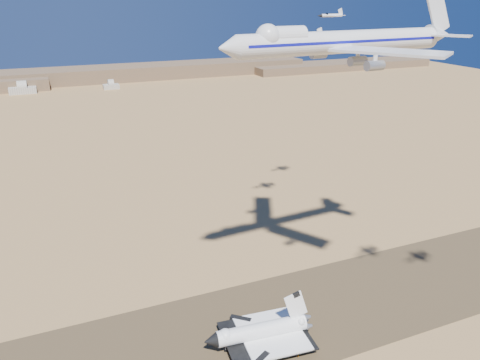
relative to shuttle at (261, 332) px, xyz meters
name	(u,v)px	position (x,y,z in m)	size (l,w,h in m)	color
ground	(203,341)	(-16.85, 8.66, -4.84)	(1200.00, 1200.00, 0.00)	#A48049
runway	(203,341)	(-16.85, 8.66, -4.81)	(600.00, 50.00, 0.06)	brown
ridgeline	(124,75)	(48.47, 535.96, 2.79)	(960.00, 90.00, 18.00)	brown
hangars	(19,91)	(-80.85, 487.09, -0.01)	(200.50, 29.50, 30.00)	#B8B4A3
shuttle	(261,332)	(0.00, 0.00, 0.00)	(36.63, 24.55, 18.00)	white
carrier_747	(337,42)	(28.58, 10.96, 88.97)	(84.83, 65.68, 21.15)	silver
crew_a	(298,356)	(8.40, -10.24, -3.99)	(0.58, 0.38, 1.58)	orange
crew_b	(294,353)	(7.64, -8.60, -3.94)	(0.81, 0.47, 1.67)	orange
crew_c	(291,350)	(7.37, -7.43, -3.90)	(1.03, 0.53, 1.75)	orange
chase_jet_e	(308,36)	(46.79, 58.53, 86.84)	(16.14, 8.80, 4.02)	silver
chase_jet_f	(331,15)	(68.75, 76.42, 93.81)	(15.02, 8.41, 3.77)	silver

